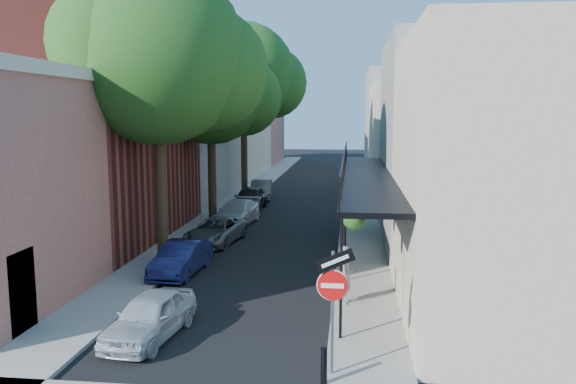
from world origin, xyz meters
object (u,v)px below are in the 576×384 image
(parked_car_c, at_px, (216,231))
(parked_car_e, at_px, (250,198))
(oak_far, at_px, (251,77))
(parked_car_d, at_px, (237,213))
(oak_mid, at_px, (219,90))
(oak_near, at_px, (170,59))
(parked_car_b, at_px, (181,258))
(parked_car_f, at_px, (261,190))
(bollard, at_px, (324,366))
(pedestrian, at_px, (346,274))
(sign_post, at_px, (333,290))
(parked_car_a, at_px, (150,316))

(parked_car_c, height_order, parked_car_e, parked_car_e)
(oak_far, distance_m, parked_car_d, 12.08)
(oak_mid, xyz_separation_m, parked_car_d, (0.94, -0.28, -6.44))
(oak_far, height_order, parked_car_d, oak_far)
(oak_near, relative_size, parked_car_b, 3.13)
(oak_near, bearing_deg, parked_car_f, 87.33)
(bollard, distance_m, parked_car_b, 9.76)
(parked_car_b, relative_size, parked_car_f, 0.94)
(oak_near, height_order, parked_car_e, oak_near)
(parked_car_c, height_order, parked_car_f, parked_car_f)
(parked_car_f, bearing_deg, oak_near, -98.14)
(parked_car_b, bearing_deg, oak_near, 117.30)
(parked_car_c, relative_size, pedestrian, 2.32)
(oak_mid, relative_size, oak_far, 0.86)
(parked_car_c, bearing_deg, sign_post, -57.70)
(oak_mid, xyz_separation_m, pedestrian, (6.82, -12.49, -6.05))
(sign_post, relative_size, parked_car_a, 0.86)
(oak_near, xyz_separation_m, parked_car_b, (0.77, -1.77, -7.28))
(parked_car_b, bearing_deg, parked_car_a, -76.86)
(bollard, relative_size, parked_car_f, 0.21)
(parked_car_c, bearing_deg, oak_near, -97.07)
(parked_car_b, height_order, parked_car_d, parked_car_d)
(sign_post, height_order, parked_car_c, sign_post)
(bollard, relative_size, pedestrian, 0.45)
(parked_car_a, relative_size, parked_car_b, 0.96)
(bollard, relative_size, parked_car_b, 0.22)
(bollard, xyz_separation_m, oak_mid, (-6.42, 17.73, 6.54))
(parked_car_e, bearing_deg, oak_far, 98.33)
(parked_car_d, bearing_deg, bollard, -65.72)
(parked_car_a, height_order, parked_car_f, parked_car_f)
(sign_post, relative_size, oak_far, 0.25)
(parked_car_c, height_order, parked_car_d, parked_car_d)
(bollard, xyz_separation_m, parked_car_c, (-5.53, 12.93, 0.05))
(oak_near, height_order, parked_car_a, oak_near)
(parked_car_e, height_order, pedestrian, pedestrian)
(parked_car_a, height_order, parked_car_c, parked_car_a)
(parked_car_b, bearing_deg, parked_car_f, 93.82)
(oak_far, height_order, parked_car_f, oak_far)
(oak_near, bearing_deg, oak_far, 89.96)
(sign_post, bearing_deg, oak_near, 125.09)
(parked_car_c, bearing_deg, parked_car_f, 98.07)
(parked_car_b, bearing_deg, parked_car_d, 93.08)
(parked_car_e, xyz_separation_m, pedestrian, (6.00, -16.70, 0.30))
(sign_post, height_order, parked_car_e, sign_post)
(sign_post, bearing_deg, bollard, -108.56)
(bollard, height_order, pedestrian, pedestrian)
(sign_post, height_order, bollard, sign_post)
(sign_post, bearing_deg, parked_car_a, 159.95)
(parked_car_c, xyz_separation_m, pedestrian, (5.93, -7.69, 0.43))
(oak_near, relative_size, oak_far, 0.96)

